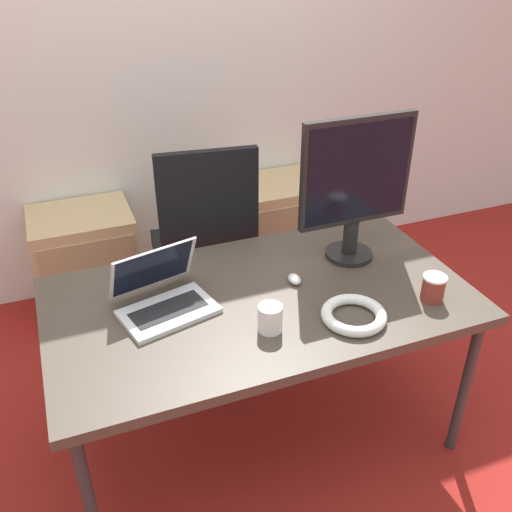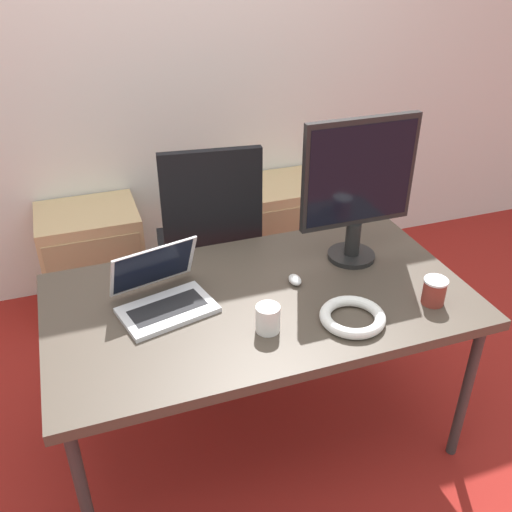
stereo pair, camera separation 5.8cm
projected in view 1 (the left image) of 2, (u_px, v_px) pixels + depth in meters
name	position (u px, v px, depth m)	size (l,w,h in m)	color
ground_plane	(260.00, 430.00, 2.46)	(14.00, 14.00, 0.00)	maroon
wall_back	(159.00, 53.00, 2.93)	(10.00, 0.05, 2.60)	silver
desk	(260.00, 307.00, 2.12)	(1.55, 0.85, 0.71)	#473D33
office_chair	(205.00, 266.00, 2.85)	(0.56, 0.58, 1.08)	#232326
cabinet_left	(87.00, 263.00, 3.08)	(0.52, 0.43, 0.59)	tan
cabinet_right	(274.00, 228.00, 3.42)	(0.52, 0.43, 0.59)	tan
laptop_center	(163.00, 297.00, 2.02)	(0.36, 0.35, 0.21)	silver
monitor	(356.00, 185.00, 2.18)	(0.46, 0.19, 0.59)	black
mouse	(294.00, 279.00, 2.17)	(0.04, 0.07, 0.03)	silver
coffee_cup_white	(270.00, 318.00, 1.90)	(0.08, 0.08, 0.10)	white
coffee_cup_brown	(433.00, 288.00, 2.05)	(0.09, 0.09, 0.10)	maroon
cable_coil	(354.00, 315.00, 1.97)	(0.23, 0.23, 0.04)	white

